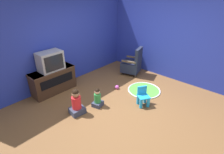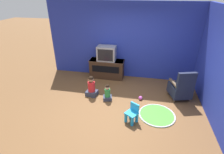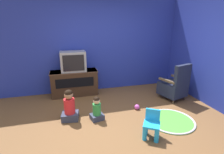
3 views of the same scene
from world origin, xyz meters
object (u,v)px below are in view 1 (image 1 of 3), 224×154
television (50,61)px  toy_ball (117,87)px  child_watching_left (97,98)px  black_armchair (132,64)px  yellow_kid_chair (143,98)px  child_watching_center (77,103)px  tv_cabinet (53,80)px

television → toy_ball: (1.33, -1.26, -0.90)m
child_watching_left → black_armchair: bearing=-0.7°
television → toy_ball: 2.04m
black_armchair → yellow_kid_chair: (-1.33, -1.32, -0.15)m
television → child_watching_center: size_ratio=0.99×
child_watching_center → toy_ball: size_ratio=5.62×
yellow_kid_chair → tv_cabinet: bearing=149.3°
child_watching_left → child_watching_center: child_watching_center is taller
tv_cabinet → child_watching_center: bearing=-98.2°
television → child_watching_left: 1.66m
tv_cabinet → yellow_kid_chair: (1.17, -2.30, -0.15)m
television → black_armchair: (2.49, -0.96, -0.60)m
black_armchair → tv_cabinet: bearing=-37.9°
television → child_watching_left: (0.35, -1.45, -0.73)m
television → child_watching_center: bearing=-98.3°
toy_ball → yellow_kid_chair: bearing=-99.2°
yellow_kid_chair → child_watching_left: 1.17m
television → child_watching_left: television is taller
tv_cabinet → yellow_kid_chair: bearing=-63.1°
tv_cabinet → black_armchair: black_armchair is taller
television → yellow_kid_chair: television is taller
child_watching_center → toy_ball: 1.54m
black_armchair → yellow_kid_chair: size_ratio=1.94×
child_watching_center → black_armchair: bearing=15.5°
yellow_kid_chair → toy_ball: bearing=113.2°
yellow_kid_chair → toy_ball: (0.17, 1.02, -0.15)m
television → toy_ball: television is taller
tv_cabinet → toy_ball: bearing=-43.8°
black_armchair → child_watching_left: size_ratio=1.89×
television → child_watching_center: (-0.19, -1.30, -0.67)m
tv_cabinet → child_watching_center: size_ratio=1.90×
child_watching_left → child_watching_center: (-0.54, 0.15, 0.07)m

